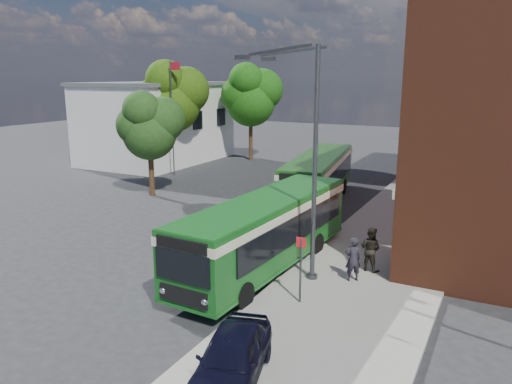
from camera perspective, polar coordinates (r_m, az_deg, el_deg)
The scene contains 15 objects.
ground at distance 23.89m, azimuth -3.63°, elevation -6.19°, with size 120.00×120.00×0.00m, color #27272A.
pavement at distance 28.78m, azimuth 16.97°, elevation -3.21°, with size 6.00×48.00×0.15m, color #9A968C.
kerb_line at distance 29.44m, azimuth 11.12°, elevation -2.65°, with size 0.12×48.00×0.01m, color beige.
white_building at distance 47.83m, azimuth -11.25°, elevation 7.86°, with size 9.40×13.40×7.30m.
flagpole at distance 40.40m, azimuth -9.52°, elevation 8.80°, with size 0.95×0.10×9.00m.
street_lamp at distance 18.85m, azimuth 5.73°, elevation 3.56°, with size 2.96×2.38×9.00m.
bus_stop_sign at distance 17.48m, azimuth 5.13°, elevation -8.39°, with size 0.35×0.08×2.52m.
bus_front at distance 20.57m, azimuth 1.11°, elevation -4.03°, with size 3.15×11.15×3.02m.
bus_rear at distance 31.79m, azimuth 7.19°, elevation 2.06°, with size 4.33×11.79×3.02m.
parked_car at distance 13.57m, azimuth -2.80°, elevation -18.35°, with size 1.61×4.00×1.36m, color black.
pedestrian_a at distance 19.72m, azimuth 11.03°, elevation -7.53°, with size 0.64×0.42×1.75m, color black.
pedestrian_b at distance 20.84m, azimuth 12.95°, elevation -6.36°, with size 0.89×0.69×1.83m, color black.
tree_left at distance 33.55m, azimuth -12.09°, elevation 7.47°, with size 4.14×3.93×6.99m.
tree_mid at distance 42.76m, azimuth -9.52°, elevation 10.77°, with size 5.43×5.17×9.18m.
tree_right at distance 47.30m, azimuth -0.58°, elevation 11.08°, with size 5.37×5.11×9.07m.
Camera 1 is at (11.65, -19.29, 7.93)m, focal length 35.00 mm.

